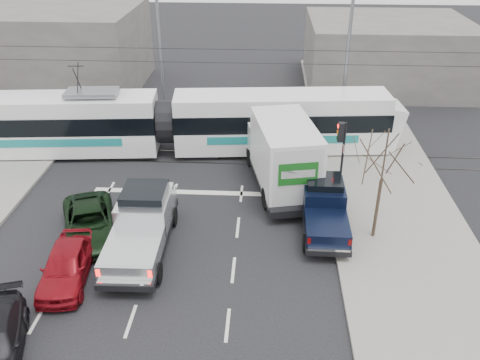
# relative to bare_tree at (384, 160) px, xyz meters

# --- Properties ---
(ground) EXTENTS (120.00, 120.00, 0.00)m
(ground) POSITION_rel_bare_tree_xyz_m (-7.60, -2.50, -3.79)
(ground) COLOR black
(ground) RESTS_ON ground
(sidewalk_right) EXTENTS (6.00, 60.00, 0.15)m
(sidewalk_right) POSITION_rel_bare_tree_xyz_m (1.40, -2.50, -3.72)
(sidewalk_right) COLOR gray
(sidewalk_right) RESTS_ON ground
(rails) EXTENTS (60.00, 1.60, 0.03)m
(rails) POSITION_rel_bare_tree_xyz_m (-7.60, 7.50, -3.78)
(rails) COLOR #33302D
(rails) RESTS_ON ground
(building_left) EXTENTS (14.00, 10.00, 6.00)m
(building_left) POSITION_rel_bare_tree_xyz_m (-21.60, 19.50, -0.79)
(building_left) COLOR slate
(building_left) RESTS_ON ground
(building_right) EXTENTS (12.00, 10.00, 5.00)m
(building_right) POSITION_rel_bare_tree_xyz_m (4.40, 21.50, -1.29)
(building_right) COLOR slate
(building_right) RESTS_ON ground
(bare_tree) EXTENTS (2.40, 2.40, 5.00)m
(bare_tree) POSITION_rel_bare_tree_xyz_m (0.00, 0.00, 0.00)
(bare_tree) COLOR #47382B
(bare_tree) RESTS_ON ground
(traffic_signal) EXTENTS (0.44, 0.44, 3.60)m
(traffic_signal) POSITION_rel_bare_tree_xyz_m (-1.13, 4.00, -1.05)
(traffic_signal) COLOR black
(traffic_signal) RESTS_ON ground
(street_lamp_near) EXTENTS (2.38, 0.25, 9.00)m
(street_lamp_near) POSITION_rel_bare_tree_xyz_m (-0.29, 11.50, 1.32)
(street_lamp_near) COLOR slate
(street_lamp_near) RESTS_ON ground
(street_lamp_far) EXTENTS (2.38, 0.25, 9.00)m
(street_lamp_far) POSITION_rel_bare_tree_xyz_m (-11.79, 13.50, 1.32)
(street_lamp_far) COLOR slate
(street_lamp_far) RESTS_ON ground
(catenary) EXTENTS (60.00, 0.20, 7.00)m
(catenary) POSITION_rel_bare_tree_xyz_m (-7.60, 7.50, 0.09)
(catenary) COLOR black
(catenary) RESTS_ON ground
(tram) EXTENTS (25.33, 4.76, 5.14)m
(tram) POSITION_rel_bare_tree_xyz_m (-10.48, 8.08, -1.97)
(tram) COLOR white
(tram) RESTS_ON ground
(silver_pickup) EXTENTS (2.36, 6.31, 2.28)m
(silver_pickup) POSITION_rel_bare_tree_xyz_m (-9.79, -1.02, -2.66)
(silver_pickup) COLOR black
(silver_pickup) RESTS_ON ground
(box_truck) EXTENTS (4.00, 7.77, 3.70)m
(box_truck) POSITION_rel_bare_tree_xyz_m (-3.94, 4.38, -1.96)
(box_truck) COLOR black
(box_truck) RESTS_ON ground
(navy_pickup) EXTENTS (2.00, 5.01, 2.10)m
(navy_pickup) POSITION_rel_bare_tree_xyz_m (-2.10, 0.80, -2.76)
(navy_pickup) COLOR black
(navy_pickup) RESTS_ON ground
(green_car) EXTENTS (3.65, 5.15, 1.30)m
(green_car) POSITION_rel_bare_tree_xyz_m (-12.31, -0.42, -3.14)
(green_car) COLOR black
(green_car) RESTS_ON ground
(red_car) EXTENTS (2.11, 4.28, 1.40)m
(red_car) POSITION_rel_bare_tree_xyz_m (-12.22, -3.41, -3.09)
(red_car) COLOR maroon
(red_car) RESTS_ON ground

